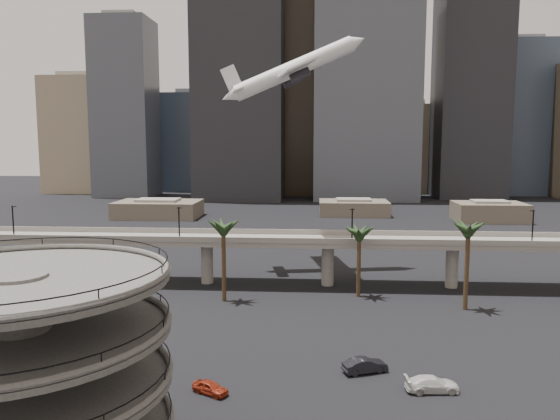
# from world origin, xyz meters

# --- Properties ---
(parking_ramp) EXTENTS (22.20, 22.20, 17.35)m
(parking_ramp) POSITION_xyz_m (-13.00, -4.00, 9.84)
(parking_ramp) COLOR #484644
(parking_ramp) RESTS_ON ground
(overpass) EXTENTS (130.00, 9.30, 14.70)m
(overpass) POSITION_xyz_m (0.00, 55.00, 7.34)
(overpass) COLOR slate
(overpass) RESTS_ON ground
(palm_trees) EXTENTS (42.40, 10.40, 14.00)m
(palm_trees) POSITION_xyz_m (14.02, 44.65, 11.43)
(palm_trees) COLOR #46331E
(palm_trees) RESTS_ON ground
(low_buildings) EXTENTS (135.00, 27.50, 6.80)m
(low_buildings) POSITION_xyz_m (6.89, 142.30, 2.86)
(low_buildings) COLOR brown
(low_buildings) RESTS_ON ground
(skyline) EXTENTS (269.00, 86.00, 127.20)m
(skyline) POSITION_xyz_m (15.11, 217.08, 46.54)
(skyline) COLOR gray
(skyline) RESTS_ON ground
(airborne_jet) EXTENTS (29.78, 27.64, 15.24)m
(airborne_jet) POSITION_xyz_m (4.15, 68.95, 39.95)
(airborne_jet) COLOR silver
(airborne_jet) RESTS_ON ground
(car_a) EXTENTS (4.27, 3.30, 1.36)m
(car_a) POSITION_xyz_m (-1.90, 11.28, 0.68)
(car_a) COLOR #9E2D16
(car_a) RESTS_ON ground
(car_b) EXTENTS (5.39, 3.46, 1.68)m
(car_b) POSITION_xyz_m (14.48, 17.62, 0.84)
(car_b) COLOR black
(car_b) RESTS_ON ground
(car_c) EXTENTS (5.78, 2.84, 1.62)m
(car_c) POSITION_xyz_m (21.05, 13.36, 0.81)
(car_c) COLOR silver
(car_c) RESTS_ON ground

